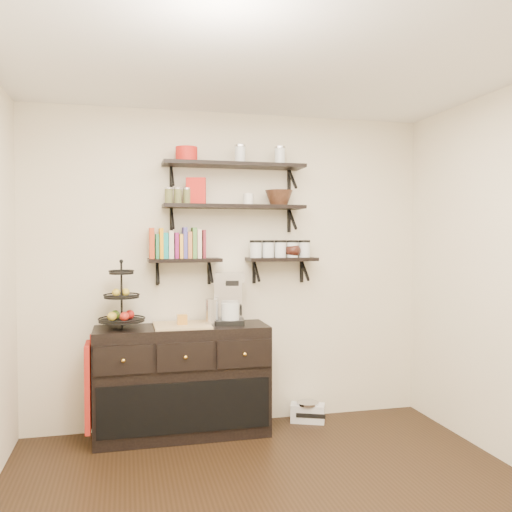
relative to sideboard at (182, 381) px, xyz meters
The scene contains 20 objects.
ceiling 2.75m from the sideboard, 73.25° to the right, with size 3.50×3.50×0.02m, color white.
back_wall 1.03m from the sideboard, 27.27° to the left, with size 3.50×0.02×2.70m, color #F1EACC.
shelf_top 1.84m from the sideboard, 12.81° to the left, with size 1.20×0.27×0.23m.
shelf_mid 1.50m from the sideboard, 12.81° to the left, with size 1.20×0.27×0.23m.
shelf_low_left 0.98m from the sideboard, 72.87° to the left, with size 0.60×0.25×0.23m.
shelf_low_right 1.32m from the sideboard, ahead, with size 0.60×0.25×0.23m.
cookbooks 1.12m from the sideboard, 98.28° to the left, with size 0.43×0.15×0.26m.
glass_canisters 1.38m from the sideboard, ahead, with size 0.54×0.10×0.13m.
sideboard is the anchor object (origin of this frame).
fruit_stand 0.79m from the sideboard, behind, with size 0.36×0.36×0.52m.
candle 0.50m from the sideboard, ahead, with size 0.08×0.08×0.08m, color #B6782A.
coffee_maker 0.76m from the sideboard, ahead, with size 0.27×0.26×0.43m.
thermal_carafe 0.61m from the sideboard, ahead, with size 0.11×0.11×0.22m, color silver.
apron 0.74m from the sideboard, behind, with size 0.04×0.29×0.67m, color maroon.
radio 1.17m from the sideboard, ahead, with size 0.33×0.26×0.18m.
recipe_box 1.57m from the sideboard, 37.31° to the left, with size 0.16×0.06×0.22m, color red.
walnut_bowl 1.74m from the sideboard, ahead, with size 0.24×0.24×0.13m, color black, non-canonical shape.
ramekins 1.61m from the sideboard, ahead, with size 0.09×0.09×0.10m, color white.
teapot 1.45m from the sideboard, ahead, with size 0.19×0.14×0.14m, color #33150F, non-canonical shape.
red_pot 1.86m from the sideboard, 61.67° to the left, with size 0.18×0.18×0.12m, color red.
Camera 1 is at (-0.90, -2.89, 1.63)m, focal length 38.00 mm.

